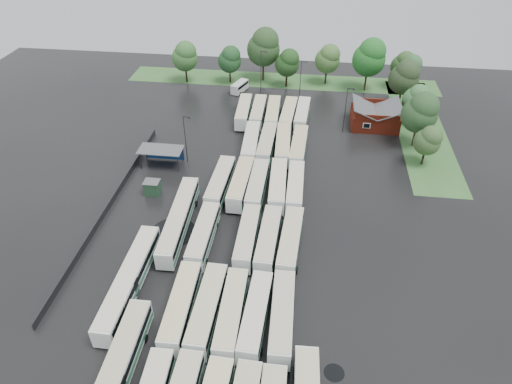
# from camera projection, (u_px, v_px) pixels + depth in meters

# --- Properties ---
(ground) EXTENTS (160.00, 160.00, 0.00)m
(ground) POSITION_uv_depth(u_px,v_px,m) (233.00, 252.00, 68.10)
(ground) COLOR black
(ground) RESTS_ON ground
(brick_building) EXTENTS (10.07, 8.60, 5.39)m
(brick_building) POSITION_uv_depth(u_px,v_px,m) (375.00, 118.00, 98.60)
(brick_building) COLOR maroon
(brick_building) RESTS_ON ground
(wash_shed) EXTENTS (8.20, 4.20, 3.58)m
(wash_shed) POSITION_uv_depth(u_px,v_px,m) (161.00, 151.00, 85.59)
(wash_shed) COLOR #2D2D30
(wash_shed) RESTS_ON ground
(utility_hut) EXTENTS (2.70, 2.20, 2.62)m
(utility_hut) POSITION_uv_depth(u_px,v_px,m) (152.00, 188.00, 78.98)
(utility_hut) COLOR #204128
(utility_hut) RESTS_ON ground
(grass_strip_north) EXTENTS (80.00, 10.00, 0.01)m
(grass_strip_north) POSITION_uv_depth(u_px,v_px,m) (281.00, 81.00, 119.48)
(grass_strip_north) COLOR #386A2F
(grass_strip_north) RESTS_ON ground
(grass_strip_east) EXTENTS (10.00, 50.00, 0.01)m
(grass_strip_east) POSITION_uv_depth(u_px,v_px,m) (420.00, 128.00, 98.73)
(grass_strip_east) COLOR #386A2F
(grass_strip_east) RESTS_ON ground
(west_fence) EXTENTS (0.10, 50.00, 1.20)m
(west_fence) POSITION_uv_depth(u_px,v_px,m) (110.00, 204.00, 76.36)
(west_fence) COLOR #2D2D30
(west_fence) RESTS_ON ground
(bus_r1c0) EXTENTS (3.03, 12.97, 3.59)m
(bus_r1c0) POSITION_uv_depth(u_px,v_px,m) (181.00, 306.00, 57.44)
(bus_r1c0) COLOR white
(bus_r1c0) RESTS_ON ground
(bus_r1c1) EXTENTS (2.97, 13.00, 3.61)m
(bus_r1c1) POSITION_uv_depth(u_px,v_px,m) (207.00, 309.00, 57.13)
(bus_r1c1) COLOR white
(bus_r1c1) RESTS_ON ground
(bus_r1c2) EXTENTS (2.85, 12.72, 3.53)m
(bus_r1c2) POSITION_uv_depth(u_px,v_px,m) (231.00, 313.00, 56.59)
(bus_r1c2) COLOR white
(bus_r1c2) RESTS_ON ground
(bus_r1c3) EXTENTS (3.12, 12.57, 3.47)m
(bus_r1c3) POSITION_uv_depth(u_px,v_px,m) (255.00, 316.00, 56.35)
(bus_r1c3) COLOR white
(bus_r1c3) RESTS_ON ground
(bus_r1c4) EXTENTS (3.05, 12.92, 3.58)m
(bus_r1c4) POSITION_uv_depth(u_px,v_px,m) (282.00, 317.00, 56.13)
(bus_r1c4) COLOR white
(bus_r1c4) RESTS_ON ground
(bus_r2c0) EXTENTS (2.74, 12.54, 3.49)m
(bus_r2c0) POSITION_uv_depth(u_px,v_px,m) (203.00, 235.00, 68.26)
(bus_r2c0) COLOR white
(bus_r2c0) RESTS_ON ground
(bus_r2c2) EXTENTS (2.69, 12.41, 3.45)m
(bus_r2c2) POSITION_uv_depth(u_px,v_px,m) (247.00, 237.00, 67.89)
(bus_r2c2) COLOR white
(bus_r2c2) RESTS_ON ground
(bus_r2c3) EXTENTS (3.07, 12.78, 3.54)m
(bus_r2c3) POSITION_uv_depth(u_px,v_px,m) (268.00, 239.00, 67.44)
(bus_r2c3) COLOR white
(bus_r2c3) RESTS_ON ground
(bus_r2c4) EXTENTS (3.38, 13.11, 3.62)m
(bus_r2c4) POSITION_uv_depth(u_px,v_px,m) (290.00, 241.00, 67.03)
(bus_r2c4) COLOR white
(bus_r2c4) RESTS_ON ground
(bus_r3c0) EXTENTS (3.22, 13.11, 3.62)m
(bus_r3c0) POSITION_uv_depth(u_px,v_px,m) (220.00, 183.00, 78.95)
(bus_r3c0) COLOR white
(bus_r3c0) RESTS_ON ground
(bus_r3c1) EXTENTS (3.10, 13.03, 3.61)m
(bus_r3c1) POSITION_uv_depth(u_px,v_px,m) (241.00, 183.00, 78.82)
(bus_r3c1) COLOR white
(bus_r3c1) RESTS_ON ground
(bus_r3c2) EXTENTS (2.85, 12.76, 3.54)m
(bus_r3c2) POSITION_uv_depth(u_px,v_px,m) (257.00, 186.00, 78.36)
(bus_r3c2) COLOR white
(bus_r3c2) RESTS_ON ground
(bus_r3c3) EXTENTS (3.26, 13.04, 3.60)m
(bus_r3c3) POSITION_uv_depth(u_px,v_px,m) (278.00, 185.00, 78.36)
(bus_r3c3) COLOR white
(bus_r3c3) RESTS_ON ground
(bus_r3c4) EXTENTS (2.83, 12.65, 3.51)m
(bus_r3c4) POSITION_uv_depth(u_px,v_px,m) (295.00, 187.00, 77.98)
(bus_r3c4) COLOR white
(bus_r3c4) RESTS_ON ground
(bus_r4c1) EXTENTS (3.34, 13.20, 3.64)m
(bus_r4c1) POSITION_uv_depth(u_px,v_px,m) (251.00, 143.00, 89.67)
(bus_r4c1) COLOR white
(bus_r4c1) RESTS_ON ground
(bus_r4c2) EXTENTS (2.94, 12.85, 3.56)m
(bus_r4c2) POSITION_uv_depth(u_px,v_px,m) (267.00, 144.00, 89.59)
(bus_r4c2) COLOR white
(bus_r4c2) RESTS_ON ground
(bus_r4c3) EXTENTS (3.28, 13.03, 3.60)m
(bus_r4c3) POSITION_uv_depth(u_px,v_px,m) (283.00, 145.00, 89.25)
(bus_r4c3) COLOR white
(bus_r4c3) RESTS_ON ground
(bus_r4c4) EXTENTS (3.18, 12.97, 3.59)m
(bus_r4c4) POSITION_uv_depth(u_px,v_px,m) (299.00, 147.00, 88.58)
(bus_r4c4) COLOR white
(bus_r4c4) RESTS_ON ground
(bus_r5c0) EXTENTS (3.19, 12.70, 3.51)m
(bus_r5c0) POSITION_uv_depth(u_px,v_px,m) (244.00, 112.00, 100.90)
(bus_r5c0) COLOR white
(bus_r5c0) RESTS_ON ground
(bus_r5c1) EXTENTS (2.80, 12.44, 3.45)m
(bus_r5c1) POSITION_uv_depth(u_px,v_px,m) (258.00, 112.00, 100.74)
(bus_r5c1) COLOR white
(bus_r5c1) RESTS_ON ground
(bus_r5c2) EXTENTS (2.97, 12.70, 3.52)m
(bus_r5c2) POSITION_uv_depth(u_px,v_px,m) (273.00, 114.00, 100.12)
(bus_r5c2) COLOR white
(bus_r5c2) RESTS_ON ground
(bus_r5c3) EXTENTS (3.32, 12.74, 3.51)m
(bus_r5c3) POSITION_uv_depth(u_px,v_px,m) (288.00, 115.00, 99.71)
(bus_r5c3) COLOR white
(bus_r5c3) RESTS_ON ground
(bus_r5c4) EXTENTS (3.21, 12.50, 3.45)m
(bus_r5c4) POSITION_uv_depth(u_px,v_px,m) (302.00, 115.00, 99.83)
(bus_r5c4) COLOR white
(bus_r5c4) RESTS_ON ground
(artic_bus_west_a) EXTENTS (3.02, 19.02, 3.52)m
(artic_bus_west_a) POSITION_uv_depth(u_px,v_px,m) (115.00, 377.00, 49.73)
(artic_bus_west_a) COLOR white
(artic_bus_west_a) RESTS_ON ground
(artic_bus_west_b) EXTENTS (3.36, 19.07, 3.52)m
(artic_bus_west_b) POSITION_uv_depth(u_px,v_px,m) (179.00, 220.00, 71.09)
(artic_bus_west_b) COLOR white
(artic_bus_west_b) RESTS_ON ground
(artic_bus_west_c) EXTENTS (2.73, 19.02, 3.53)m
(artic_bus_west_c) POSITION_uv_depth(u_px,v_px,m) (129.00, 281.00, 60.90)
(artic_bus_west_c) COLOR white
(artic_bus_west_c) RESTS_ON ground
(minibus) EXTENTS (3.89, 6.02, 2.47)m
(minibus) POSITION_uv_depth(u_px,v_px,m) (240.00, 87.00, 113.09)
(minibus) COLOR silver
(minibus) RESTS_ON ground
(tree_north_0) EXTENTS (6.54, 6.54, 10.83)m
(tree_north_0) POSITION_uv_depth(u_px,v_px,m) (185.00, 56.00, 114.53)
(tree_north_0) COLOR black
(tree_north_0) RESTS_ON ground
(tree_north_1) EXTENTS (5.88, 5.88, 9.74)m
(tree_north_1) POSITION_uv_depth(u_px,v_px,m) (230.00, 59.00, 114.69)
(tree_north_1) COLOR black
(tree_north_1) RESTS_ON ground
(tree_north_2) EXTENTS (8.33, 8.33, 13.80)m
(tree_north_2) POSITION_uv_depth(u_px,v_px,m) (264.00, 47.00, 114.40)
(tree_north_2) COLOR #3C2617
(tree_north_2) RESTS_ON ground
(tree_north_3) EXTENTS (5.98, 5.98, 9.90)m
(tree_north_3) POSITION_uv_depth(u_px,v_px,m) (288.00, 63.00, 112.56)
(tree_north_3) COLOR black
(tree_north_3) RESTS_ON ground
(tree_north_4) EXTENTS (6.26, 6.26, 10.37)m
(tree_north_4) POSITION_uv_depth(u_px,v_px,m) (328.00, 58.00, 113.92)
(tree_north_4) COLOR #30251A
(tree_north_4) RESTS_ON ground
(tree_north_5) EXTENTS (7.98, 7.98, 13.22)m
(tree_north_5) POSITION_uv_depth(u_px,v_px,m) (370.00, 57.00, 109.63)
(tree_north_5) COLOR #3B2713
(tree_north_5) RESTS_ON ground
(tree_north_6) EXTENTS (5.74, 5.74, 9.51)m
(tree_north_6) POSITION_uv_depth(u_px,v_px,m) (403.00, 65.00, 112.09)
(tree_north_6) COLOR #362611
(tree_north_6) RESTS_ON ground
(tree_east_0) EXTENTS (5.02, 5.02, 8.31)m
(tree_east_0) POSITION_uv_depth(u_px,v_px,m) (429.00, 140.00, 84.08)
(tree_east_0) COLOR black
(tree_east_0) RESTS_ON ground
(tree_east_1) EXTENTS (7.07, 7.07, 11.71)m
(tree_east_1) POSITION_uv_depth(u_px,v_px,m) (421.00, 112.00, 88.38)
(tree_east_1) COLOR #392519
(tree_east_1) RESTS_ON ground
(tree_east_2) EXTENTS (5.46, 5.44, 9.00)m
(tree_east_2) POSITION_uv_depth(u_px,v_px,m) (416.00, 98.00, 97.43)
(tree_east_2) COLOR black
(tree_east_2) RESTS_ON ground
(tree_east_3) EXTENTS (6.88, 6.88, 11.39)m
(tree_east_3) POSITION_uv_depth(u_px,v_px,m) (405.00, 77.00, 102.91)
(tree_east_3) COLOR black
(tree_east_3) RESTS_ON ground
(tree_east_4) EXTENTS (5.61, 5.61, 9.29)m
(tree_east_4) POSITION_uv_depth(u_px,v_px,m) (410.00, 67.00, 111.00)
(tree_east_4) COLOR black
(tree_east_4) RESTS_ON ground
(lamp_post_ne) EXTENTS (1.55, 0.30, 10.04)m
(lamp_post_ne) POSITION_uv_depth(u_px,v_px,m) (346.00, 107.00, 93.98)
(lamp_post_ne) COLOR #2D2D30
(lamp_post_ne) RESTS_ON ground
(lamp_post_nw) EXTENTS (1.50, 0.29, 9.76)m
(lamp_post_nw) POSITION_uv_depth(u_px,v_px,m) (186.00, 136.00, 84.68)
(lamp_post_nw) COLOR #2D2D30
(lamp_post_nw) RESTS_ON ground
(lamp_post_back_w) EXTENTS (1.66, 0.32, 10.75)m
(lamp_post_back_w) POSITION_uv_depth(u_px,v_px,m) (262.00, 69.00, 109.28)
(lamp_post_back_w) COLOR #2D2D30
(lamp_post_back_w) RESTS_ON ground
(lamp_post_back_e) EXTENTS (1.43, 0.28, 9.26)m
(lamp_post_back_e) POSITION_uv_depth(u_px,v_px,m) (301.00, 77.00, 107.64)
(lamp_post_back_e) COLOR #2D2D30
(lamp_post_back_e) RESTS_ON ground
(puddle_0) EXTENTS (4.73, 4.73, 0.01)m
(puddle_0) POSITION_uv_depth(u_px,v_px,m) (175.00, 347.00, 54.95)
(puddle_0) COLOR black
(puddle_0) RESTS_ON ground
(puddle_1) EXTENTS (3.55, 3.55, 0.01)m
(puddle_1) POSITION_uv_depth(u_px,v_px,m) (290.00, 381.00, 51.47)
(puddle_1) COLOR black
(puddle_1) RESTS_ON ground
(puddle_2) EXTENTS (7.26, 7.26, 0.01)m
(puddle_2) POSITION_uv_depth(u_px,v_px,m) (173.00, 232.00, 71.63)
(puddle_2) COLOR black
(puddle_2) RESTS_ON ground
(puddle_3) EXTENTS (3.23, 3.23, 0.01)m
(puddle_3) POSITION_uv_depth(u_px,v_px,m) (269.00, 277.00, 64.08)
(puddle_3) COLOR black
(puddle_3) RESTS_ON ground
(puddle_4) EXTENTS (2.41, 2.41, 0.01)m
(puddle_4) POSITION_uv_depth(u_px,v_px,m) (334.00, 373.00, 52.24)
(puddle_4) COLOR black
(puddle_4) RESTS_ON ground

